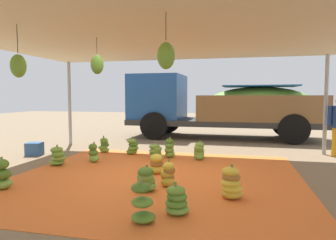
% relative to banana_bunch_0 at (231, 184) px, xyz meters
% --- Properties ---
extents(ground_plane, '(40.00, 40.00, 0.00)m').
position_rel_banana_bunch_0_xyz_m(ground_plane, '(-1.44, 3.90, -0.23)').
color(ground_plane, '#7F6B51').
extents(tarp_orange, '(5.47, 5.23, 0.01)m').
position_rel_banana_bunch_0_xyz_m(tarp_orange, '(-1.44, 0.90, -0.23)').
color(tarp_orange, orange).
rests_on(tarp_orange, ground).
extents(tent_canopy, '(8.00, 7.00, 2.73)m').
position_rel_banana_bunch_0_xyz_m(tent_canopy, '(-1.45, 0.80, 2.41)').
color(tent_canopy, '#9EA0A5').
rests_on(tent_canopy, ground).
extents(banana_bunch_0, '(0.43, 0.43, 0.52)m').
position_rel_banana_bunch_0_xyz_m(banana_bunch_0, '(0.00, 0.00, 0.00)').
color(banana_bunch_0, gold).
rests_on(banana_bunch_0, tarp_orange).
extents(banana_bunch_1, '(0.36, 0.36, 0.55)m').
position_rel_banana_bunch_0_xyz_m(banana_bunch_1, '(-3.74, -0.42, 0.01)').
color(banana_bunch_1, '#75A83D').
rests_on(banana_bunch_1, tarp_orange).
extents(banana_bunch_2, '(0.34, 0.35, 0.46)m').
position_rel_banana_bunch_0_xyz_m(banana_bunch_2, '(-1.08, 0.40, -0.02)').
color(banana_bunch_2, gold).
rests_on(banana_bunch_2, tarp_orange).
extents(banana_bunch_3, '(0.45, 0.42, 0.48)m').
position_rel_banana_bunch_0_xyz_m(banana_bunch_3, '(-2.67, 3.02, -0.03)').
color(banana_bunch_3, '#60932D').
rests_on(banana_bunch_3, tarp_orange).
extents(banana_bunch_4, '(0.47, 0.47, 0.42)m').
position_rel_banana_bunch_0_xyz_m(banana_bunch_4, '(-1.92, 2.62, -0.05)').
color(banana_bunch_4, '#75A83D').
rests_on(banana_bunch_4, tarp_orange).
extents(banana_bunch_5, '(0.49, 0.47, 0.47)m').
position_rel_banana_bunch_0_xyz_m(banana_bunch_5, '(-3.86, 1.37, -0.03)').
color(banana_bunch_5, '#6B9E38').
rests_on(banana_bunch_5, tarp_orange).
extents(banana_bunch_6, '(0.34, 0.33, 0.48)m').
position_rel_banana_bunch_0_xyz_m(banana_bunch_6, '(-3.24, 1.87, -0.02)').
color(banana_bunch_6, '#75A83D').
rests_on(banana_bunch_6, tarp_orange).
extents(banana_bunch_7, '(0.36, 0.37, 0.46)m').
position_rel_banana_bunch_0_xyz_m(banana_bunch_7, '(-3.55, 3.12, -0.04)').
color(banana_bunch_7, '#75A83D').
rests_on(banana_bunch_7, tarp_orange).
extents(banana_bunch_8, '(0.38, 0.35, 0.55)m').
position_rel_banana_bunch_0_xyz_m(banana_bunch_8, '(-1.05, -1.16, 0.00)').
color(banana_bunch_8, '#518428').
rests_on(banana_bunch_8, tarp_orange).
extents(banana_bunch_9, '(0.39, 0.40, 0.43)m').
position_rel_banana_bunch_0_xyz_m(banana_bunch_9, '(-0.69, -0.80, -0.05)').
color(banana_bunch_9, '#6B9E38').
rests_on(banana_bunch_9, tarp_orange).
extents(banana_bunch_10, '(0.31, 0.31, 0.53)m').
position_rel_banana_bunch_0_xyz_m(banana_bunch_10, '(-1.59, 2.78, 0.01)').
color(banana_bunch_10, '#6B9E38').
rests_on(banana_bunch_10, tarp_orange).
extents(banana_bunch_11, '(0.42, 0.44, 0.45)m').
position_rel_banana_bunch_0_xyz_m(banana_bunch_11, '(-1.37, 0.03, -0.03)').
color(banana_bunch_11, '#75A83D').
rests_on(banana_bunch_11, tarp_orange).
extents(banana_bunch_12, '(0.32, 0.35, 0.44)m').
position_rel_banana_bunch_0_xyz_m(banana_bunch_12, '(-1.50, 1.16, -0.03)').
color(banana_bunch_12, gold).
rests_on(banana_bunch_12, tarp_orange).
extents(banana_bunch_13, '(0.37, 0.38, 0.48)m').
position_rel_banana_bunch_0_xyz_m(banana_bunch_13, '(-0.83, 2.68, -0.01)').
color(banana_bunch_13, '#6B9E38').
rests_on(banana_bunch_13, tarp_orange).
extents(cargo_truck_main, '(7.02, 2.47, 2.40)m').
position_rel_banana_bunch_0_xyz_m(cargo_truck_main, '(-0.70, 6.94, 1.01)').
color(cargo_truck_main, '#2D2D2D').
rests_on(cargo_truck_main, ground).
extents(crate_0, '(0.45, 0.43, 0.34)m').
position_rel_banana_bunch_0_xyz_m(crate_0, '(-5.19, 2.34, -0.06)').
color(crate_0, '#335B8E').
rests_on(crate_0, ground).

